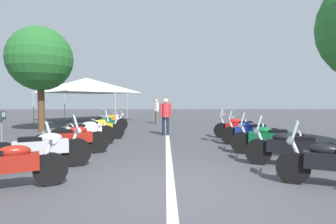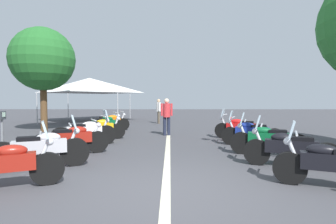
# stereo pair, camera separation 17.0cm
# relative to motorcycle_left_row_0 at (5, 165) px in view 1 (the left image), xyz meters

# --- Properties ---
(ground_plane) EXTENTS (80.00, 80.00, 0.00)m
(ground_plane) POSITION_rel_motorcycle_left_row_0_xyz_m (0.01, -2.87, -0.46)
(ground_plane) COLOR #424247
(lane_centre_stripe) EXTENTS (20.72, 0.16, 0.01)m
(lane_centre_stripe) POSITION_rel_motorcycle_left_row_0_xyz_m (5.20, -2.87, -0.45)
(lane_centre_stripe) COLOR beige
(lane_centre_stripe) RESTS_ON ground_plane
(motorcycle_left_row_0) EXTENTS (1.09, 1.96, 1.19)m
(motorcycle_left_row_0) POSITION_rel_motorcycle_left_row_0_xyz_m (0.00, 0.00, 0.00)
(motorcycle_left_row_0) COLOR black
(motorcycle_left_row_0) RESTS_ON ground_plane
(motorcycle_left_row_1) EXTENTS (1.07, 2.04, 1.23)m
(motorcycle_left_row_1) POSITION_rel_motorcycle_left_row_0_xyz_m (1.44, 0.01, 0.02)
(motorcycle_left_row_1) COLOR black
(motorcycle_left_row_1) RESTS_ON ground_plane
(motorcycle_left_row_2) EXTENTS (1.14, 1.96, 1.00)m
(motorcycle_left_row_2) POSITION_rel_motorcycle_left_row_0_xyz_m (2.99, -0.11, 0.00)
(motorcycle_left_row_2) COLOR black
(motorcycle_left_row_2) RESTS_ON ground_plane
(motorcycle_left_row_3) EXTENTS (1.19, 1.99, 1.23)m
(motorcycle_left_row_3) POSITION_rel_motorcycle_left_row_0_xyz_m (4.51, -0.02, 0.02)
(motorcycle_left_row_3) COLOR black
(motorcycle_left_row_3) RESTS_ON ground_plane
(motorcycle_left_row_4) EXTENTS (1.09, 2.01, 0.99)m
(motorcycle_left_row_4) POSITION_rel_motorcycle_left_row_0_xyz_m (5.86, -0.11, -0.00)
(motorcycle_left_row_4) COLOR black
(motorcycle_left_row_4) RESTS_ON ground_plane
(motorcycle_left_row_5) EXTENTS (1.20, 1.78, 1.01)m
(motorcycle_left_row_5) POSITION_rel_motorcycle_left_row_0_xyz_m (7.42, 0.06, 0.01)
(motorcycle_left_row_5) COLOR black
(motorcycle_left_row_5) RESTS_ON ground_plane
(motorcycle_left_row_6) EXTENTS (1.13, 1.97, 0.99)m
(motorcycle_left_row_6) POSITION_rel_motorcycle_left_row_0_xyz_m (8.84, 0.15, -0.00)
(motorcycle_left_row_6) COLOR black
(motorcycle_left_row_6) RESTS_ON ground_plane
(motorcycle_right_row_0) EXTENTS (1.01, 1.90, 1.19)m
(motorcycle_right_row_0) POSITION_rel_motorcycle_left_row_0_xyz_m (0.11, -5.80, -0.00)
(motorcycle_right_row_0) COLOR black
(motorcycle_right_row_0) RESTS_ON ground_plane
(motorcycle_right_row_1) EXTENTS (0.99, 2.04, 1.20)m
(motorcycle_right_row_1) POSITION_rel_motorcycle_left_row_0_xyz_m (1.61, -5.72, 0.01)
(motorcycle_right_row_1) COLOR black
(motorcycle_right_row_1) RESTS_ON ground_plane
(motorcycle_right_row_2) EXTENTS (0.93, 2.09, 1.21)m
(motorcycle_right_row_2) POSITION_rel_motorcycle_left_row_0_xyz_m (2.95, -5.71, 0.01)
(motorcycle_right_row_2) COLOR black
(motorcycle_right_row_2) RESTS_ON ground_plane
(motorcycle_right_row_3) EXTENTS (0.97, 2.00, 1.21)m
(motorcycle_right_row_3) POSITION_rel_motorcycle_left_row_0_xyz_m (4.51, -5.72, 0.01)
(motorcycle_right_row_3) COLOR black
(motorcycle_right_row_3) RESTS_ON ground_plane
(motorcycle_right_row_4) EXTENTS (1.08, 2.00, 1.21)m
(motorcycle_right_row_4) POSITION_rel_motorcycle_left_row_0_xyz_m (6.06, -5.76, 0.01)
(motorcycle_right_row_4) COLOR black
(motorcycle_right_row_4) RESTS_ON ground_plane
(parking_meter) EXTENTS (0.19, 0.15, 1.29)m
(parking_meter) POSITION_rel_motorcycle_left_row_0_xyz_m (2.30, 1.45, 0.44)
(parking_meter) COLOR slate
(parking_meter) RESTS_ON ground_plane
(bystander_0) EXTENTS (0.32, 0.53, 1.64)m
(bystander_0) POSITION_rel_motorcycle_left_row_0_xyz_m (7.22, -2.79, 0.50)
(bystander_0) COLOR #1E2338
(bystander_0) RESTS_ON ground_plane
(bystander_1) EXTENTS (0.52, 0.32, 1.63)m
(bystander_1) POSITION_rel_motorcycle_left_row_0_xyz_m (13.06, -2.18, 0.50)
(bystander_1) COLOR brown
(bystander_1) RESTS_ON ground_plane
(roadside_tree_0) EXTENTS (3.10, 3.10, 5.14)m
(roadside_tree_0) POSITION_rel_motorcycle_left_row_0_xyz_m (8.60, 3.36, 3.11)
(roadside_tree_0) COLOR brown
(roadside_tree_0) RESTS_ON ground_plane
(event_tent) EXTENTS (5.81, 5.81, 3.20)m
(event_tent) POSITION_rel_motorcycle_left_row_0_xyz_m (15.11, 3.05, 2.19)
(event_tent) COLOR white
(event_tent) RESTS_ON ground_plane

